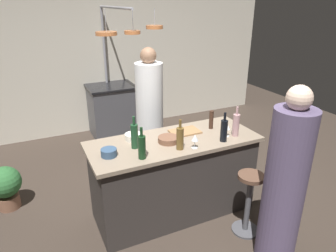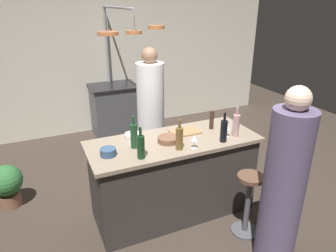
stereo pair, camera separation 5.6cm
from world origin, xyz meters
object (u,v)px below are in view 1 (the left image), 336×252
(chef, at_px, (150,117))
(bar_stool_right, at_px, (248,201))
(wine_bottle_rose, at_px, (236,124))
(mixing_bowl_blue, at_px, (109,153))
(pepper_mill, at_px, (211,120))
(wine_bottle_dark, at_px, (224,130))
(cutting_board, at_px, (185,132))
(wine_bottle_green, at_px, (135,136))
(mixing_bowl_wooden, at_px, (168,139))
(wine_bottle_amber, at_px, (180,138))
(mixing_bowl_ceramic, at_px, (133,137))
(wine_glass_near_left_guest, at_px, (227,127))
(guest_right, at_px, (284,187))
(wine_glass_near_right_guest, at_px, (195,138))
(potted_plant, at_px, (5,185))
(wine_bottle_red, at_px, (142,147))
(stove_range, at_px, (113,110))

(chef, relative_size, bar_stool_right, 2.52)
(wine_bottle_rose, distance_m, mixing_bowl_blue, 1.36)
(pepper_mill, xyz_separation_m, wine_bottle_dark, (-0.07, -0.34, 0.02))
(cutting_board, relative_size, wine_bottle_green, 0.97)
(mixing_bowl_wooden, bearing_deg, wine_bottle_amber, -79.75)
(pepper_mill, xyz_separation_m, mixing_bowl_wooden, (-0.59, -0.12, -0.08))
(mixing_bowl_ceramic, bearing_deg, wine_glass_near_left_guest, -20.03)
(guest_right, bearing_deg, wine_bottle_dark, 98.11)
(cutting_board, bearing_deg, mixing_bowl_wooden, -151.68)
(bar_stool_right, height_order, cutting_board, cutting_board)
(wine_glass_near_right_guest, bearing_deg, wine_bottle_dark, 2.78)
(mixing_bowl_ceramic, bearing_deg, wine_bottle_green, -104.47)
(potted_plant, distance_m, wine_bottle_red, 1.83)
(wine_glass_near_right_guest, bearing_deg, wine_bottle_green, 154.07)
(stove_range, distance_m, cutting_board, 2.38)
(guest_right, height_order, wine_glass_near_left_guest, guest_right)
(guest_right, xyz_separation_m, wine_bottle_amber, (-0.60, 0.80, 0.24))
(wine_bottle_amber, distance_m, wine_bottle_dark, 0.49)
(chef, bearing_deg, guest_right, -78.12)
(mixing_bowl_blue, bearing_deg, bar_stool_right, -24.10)
(wine_bottle_green, bearing_deg, pepper_mill, 6.06)
(chef, distance_m, mixing_bowl_wooden, 1.06)
(wine_bottle_rose, distance_m, wine_bottle_dark, 0.21)
(chef, bearing_deg, mixing_bowl_ceramic, -122.00)
(wine_glass_near_left_guest, xyz_separation_m, mixing_bowl_wooden, (-0.63, 0.13, -0.08))
(wine_bottle_rose, height_order, mixing_bowl_blue, wine_bottle_rose)
(wine_glass_near_right_guest, relative_size, mixing_bowl_wooden, 0.69)
(wine_bottle_green, xyz_separation_m, wine_bottle_dark, (0.88, -0.24, -0.01))
(wine_bottle_rose, bearing_deg, mixing_bowl_wooden, 167.71)
(potted_plant, relative_size, wine_bottle_green, 1.58)
(bar_stool_right, relative_size, wine_bottle_dark, 2.18)
(chef, relative_size, wine_glass_near_right_guest, 11.72)
(chef, xyz_separation_m, wine_bottle_amber, (-0.18, -1.22, 0.22))
(chef, distance_m, wine_bottle_rose, 1.32)
(wine_bottle_rose, xyz_separation_m, mixing_bowl_blue, (-1.35, 0.12, -0.09))
(wine_glass_near_left_guest, distance_m, mixing_bowl_blue, 1.26)
(chef, xyz_separation_m, wine_glass_near_right_guest, (-0.03, -1.27, 0.21))
(bar_stool_right, distance_m, mixing_bowl_blue, 1.47)
(wine_glass_near_right_guest, relative_size, mixing_bowl_blue, 0.98)
(potted_plant, distance_m, pepper_mill, 2.46)
(pepper_mill, relative_size, mixing_bowl_wooden, 0.99)
(wine_glass_near_right_guest, bearing_deg, potted_plant, 147.84)
(mixing_bowl_blue, bearing_deg, wine_glass_near_right_guest, -13.56)
(bar_stool_right, xyz_separation_m, wine_glass_near_right_guest, (-0.44, 0.36, 0.63))
(bar_stool_right, distance_m, wine_bottle_amber, 0.95)
(chef, xyz_separation_m, wine_bottle_red, (-0.58, -1.25, 0.22))
(stove_range, bearing_deg, mixing_bowl_ceramic, -99.61)
(wine_bottle_red, xyz_separation_m, wine_bottle_rose, (1.09, 0.06, 0.01))
(cutting_board, bearing_deg, mixing_bowl_blue, -168.31)
(chef, bearing_deg, wine_bottle_dark, -75.85)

